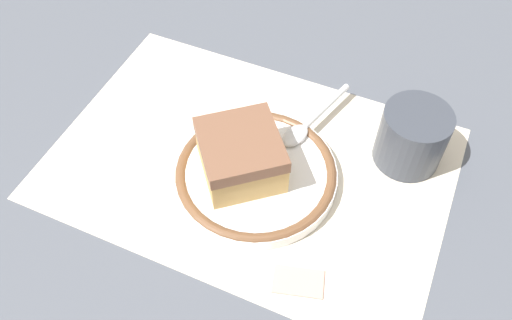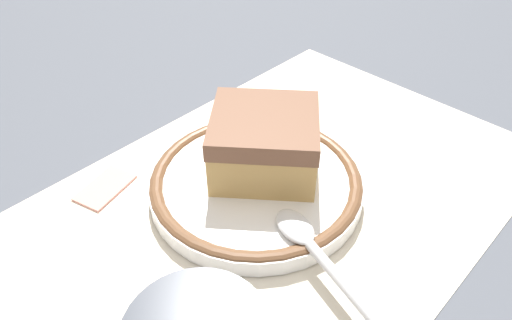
% 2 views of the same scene
% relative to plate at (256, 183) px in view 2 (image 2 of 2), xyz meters
% --- Properties ---
extents(ground_plane, '(2.40, 2.40, 0.00)m').
position_rel_plate_xyz_m(ground_plane, '(0.02, -0.02, -0.01)').
color(ground_plane, '#4C515B').
extents(placemat, '(0.45, 0.31, 0.00)m').
position_rel_plate_xyz_m(placemat, '(0.02, -0.02, -0.01)').
color(placemat, beige).
rests_on(placemat, ground_plane).
extents(plate, '(0.18, 0.18, 0.02)m').
position_rel_plate_xyz_m(plate, '(0.00, 0.00, 0.00)').
color(plate, white).
rests_on(plate, placemat).
extents(cake_slice, '(0.12, 0.12, 0.05)m').
position_rel_plate_xyz_m(cake_slice, '(0.01, 0.01, 0.03)').
color(cake_slice, tan).
rests_on(cake_slice, plate).
extents(spoon, '(0.05, 0.12, 0.01)m').
position_rel_plate_xyz_m(spoon, '(-0.03, -0.09, 0.01)').
color(spoon, silver).
rests_on(spoon, plate).
extents(napkin, '(0.12, 0.15, 0.00)m').
position_rel_plate_xyz_m(napkin, '(0.16, -0.05, -0.01)').
color(napkin, white).
rests_on(napkin, placemat).
extents(sugar_packet, '(0.06, 0.04, 0.01)m').
position_rel_plate_xyz_m(sugar_packet, '(-0.09, 0.10, -0.01)').
color(sugar_packet, '#E5998C').
rests_on(sugar_packet, placemat).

